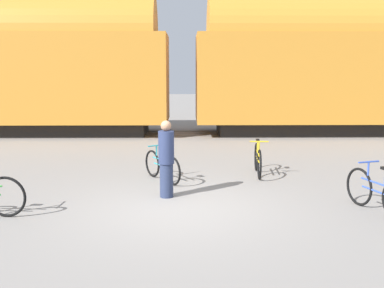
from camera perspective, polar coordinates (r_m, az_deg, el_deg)
The scene contains 8 objects.
ground_plane at distance 8.83m, azimuth -1.75°, elevation -8.12°, with size 80.00×80.00×0.00m, color gray.
freight_train at distance 18.60m, azimuth -1.27°, elevation 10.24°, with size 24.23×3.19×5.57m.
rail_near at distance 18.08m, azimuth -1.25°, elevation 1.03°, with size 36.23×0.07×0.01m, color #4C4238.
rail_far at distance 19.50m, azimuth -1.22°, elevation 1.65°, with size 36.23×0.07×0.01m, color #4C4238.
bicycle_blue at distance 9.11m, azimuth 22.45°, elevation -5.69°, with size 0.59×1.72×0.94m.
bicycle_teal at distance 10.84m, azimuth -3.82°, elevation -2.82°, with size 0.94×1.41×0.85m.
bicycle_yellow at distance 11.55m, azimuth 8.36°, elevation -1.99°, with size 0.46×1.71×0.92m.
person_in_navy at distance 9.38m, azimuth -3.28°, elevation -1.92°, with size 0.33×0.33×1.63m.
Camera 1 is at (0.15, -8.41, 2.68)m, focal length 42.00 mm.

